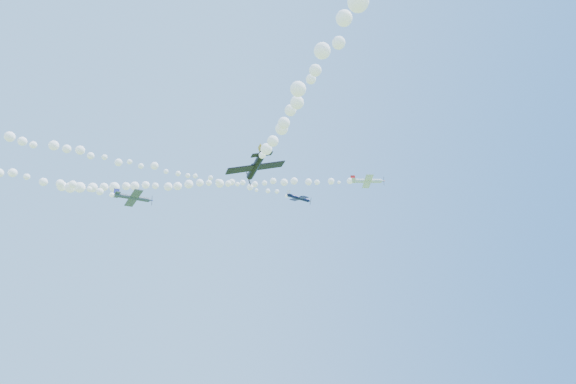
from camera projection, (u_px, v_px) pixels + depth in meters
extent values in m
cylinder|color=silver|center=(366.00, 181.00, 107.63)|extent=(6.46, 3.05, 1.05)
cone|color=silver|center=(382.00, 181.00, 107.51)|extent=(1.03, 1.08, 0.89)
cone|color=red|center=(384.00, 181.00, 107.49)|extent=(0.42, 0.40, 0.31)
cube|color=black|center=(384.00, 181.00, 107.50)|extent=(0.11, 0.28, 2.07)
cube|color=silver|center=(368.00, 181.00, 107.58)|extent=(3.84, 8.16, 0.63)
cube|color=silver|center=(353.00, 181.00, 107.76)|extent=(1.69, 2.97, 0.26)
cube|color=red|center=(353.00, 178.00, 107.97)|extent=(1.02, 0.46, 1.33)
sphere|color=black|center=(370.00, 179.00, 107.75)|extent=(0.98, 1.02, 0.84)
cylinder|color=#0D113B|center=(298.00, 198.00, 103.86)|extent=(5.31, 0.78, 1.08)
cone|color=#0D113B|center=(309.00, 201.00, 105.03)|extent=(0.66, 0.72, 0.75)
cone|color=silver|center=(311.00, 201.00, 105.19)|extent=(0.28, 0.25, 0.27)
cube|color=black|center=(311.00, 201.00, 105.14)|extent=(0.26, 0.49, 1.65)
cube|color=#0D113B|center=(299.00, 198.00, 103.93)|extent=(2.67, 6.49, 1.76)
cube|color=#0D113B|center=(288.00, 195.00, 102.91)|extent=(1.22, 2.35, 0.66)
cube|color=silver|center=(289.00, 193.00, 102.99)|extent=(0.95, 0.50, 1.09)
sphere|color=black|center=(301.00, 197.00, 104.24)|extent=(0.82, 0.88, 0.80)
cylinder|color=#394353|center=(132.00, 197.00, 99.09)|extent=(6.82, 3.24, 1.24)
cone|color=#394353|center=(150.00, 200.00, 100.90)|extent=(1.10, 1.14, 0.95)
cone|color=navy|center=(153.00, 201.00, 101.15)|extent=(0.44, 0.42, 0.33)
cube|color=black|center=(152.00, 201.00, 101.08)|extent=(0.22, 0.28, 2.18)
cube|color=#394353|center=(133.00, 198.00, 99.17)|extent=(3.98, 8.61, 0.77)
cube|color=#394353|center=(117.00, 195.00, 97.62)|extent=(1.75, 3.13, 0.32)
cube|color=navy|center=(117.00, 192.00, 97.85)|extent=(1.15, 0.47, 1.42)
sphere|color=black|center=(137.00, 196.00, 99.76)|extent=(1.06, 1.06, 0.91)
cylinder|color=black|center=(256.00, 166.00, 60.18)|extent=(3.07, 6.13, 1.12)
cone|color=black|center=(249.00, 178.00, 63.04)|extent=(1.04, 1.01, 0.87)
cone|color=#C78C17|center=(248.00, 179.00, 63.43)|extent=(0.38, 0.41, 0.31)
cube|color=black|center=(249.00, 179.00, 63.33)|extent=(0.74, 0.10, 1.92)
cube|color=black|center=(256.00, 167.00, 60.36)|extent=(7.43, 2.13, 2.51)
cube|color=black|center=(262.00, 154.00, 57.82)|extent=(2.64, 1.08, 0.92)
cube|color=#C78C17|center=(261.00, 150.00, 57.94)|extent=(0.53, 1.01, 1.25)
sphere|color=black|center=(253.00, 166.00, 61.06)|extent=(0.98, 0.81, 0.96)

